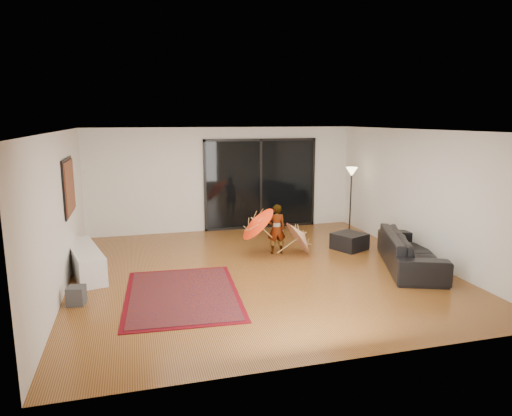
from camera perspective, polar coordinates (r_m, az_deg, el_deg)
name	(u,v)px	position (r m, az deg, el deg)	size (l,w,h in m)	color
floor	(259,271)	(8.96, 0.41, -7.86)	(7.00, 7.00, 0.00)	#9A5C2A
ceiling	(259,131)	(8.48, 0.44, 9.66)	(7.00, 7.00, 0.00)	white
wall_back	(224,179)	(11.99, -4.07, 3.59)	(7.00, 7.00, 0.00)	silver
wall_front	(340,255)	(5.42, 10.43, -5.85)	(7.00, 7.00, 0.00)	silver
wall_left	(61,213)	(8.41, -23.23, -0.53)	(7.00, 7.00, 0.00)	silver
wall_right	(421,195)	(10.12, 19.89, 1.56)	(7.00, 7.00, 0.00)	silver
sliding_door	(261,184)	(12.21, 0.58, 3.04)	(3.06, 0.07, 2.40)	black
painting	(69,187)	(9.33, -22.33, 2.49)	(0.04, 1.28, 1.08)	black
media_console	(85,261)	(9.31, -20.60, -6.19)	(0.47, 1.87, 0.52)	white
speaker	(76,296)	(7.92, -21.54, -10.14)	(0.26, 0.26, 0.30)	#424244
persian_rug	(182,294)	(7.90, -9.20, -10.61)	(2.03, 2.72, 0.02)	#570710
sofa	(411,251)	(9.56, 18.76, -5.07)	(2.38, 0.93, 0.69)	black
ottoman	(349,241)	(10.57, 11.60, -4.10)	(0.64, 0.64, 0.37)	black
floor_lamp	(351,181)	(11.92, 11.83, 3.29)	(0.29, 0.29, 1.70)	black
child	(276,229)	(9.95, 2.57, -2.64)	(0.40, 0.26, 1.10)	#999999
parasol_orange	(253,223)	(9.71, -0.43, -1.86)	(0.74, 0.88, 0.89)	#FF340D
parasol_white	(305,231)	(10.02, 6.10, -2.87)	(0.61, 0.83, 0.93)	silver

